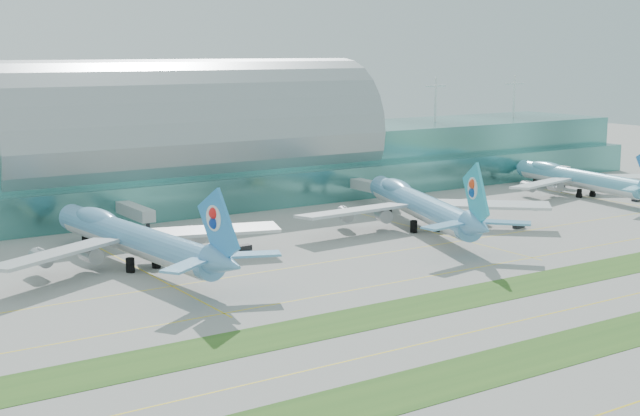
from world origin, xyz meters
TOP-DOWN VIEW (x-y plane):
  - ground at (0.00, 0.00)m, footprint 700.00×700.00m
  - terminal at (0.01, 128.79)m, footprint 340.00×69.10m
  - grass_strip_near at (0.00, -28.00)m, footprint 420.00×12.00m
  - grass_strip_far at (0.00, 2.00)m, footprint 420.00×12.00m
  - taxiline_b at (0.00, -14.00)m, footprint 420.00×0.35m
  - taxiline_c at (0.00, 18.00)m, footprint 420.00×0.35m
  - taxiline_d at (0.00, 40.00)m, footprint 420.00×0.35m
  - airliner_b at (-44.92, 59.88)m, footprint 67.51×77.00m
  - airliner_c at (32.55, 57.53)m, footprint 65.31×75.94m
  - airliner_d at (109.47, 71.09)m, footprint 59.61×68.23m
  - gse_c at (-32.63, 46.99)m, footprint 2.95×1.62m
  - gse_d at (-18.13, 59.79)m, footprint 3.85×2.18m
  - gse_e at (36.59, 54.77)m, footprint 3.71×2.42m
  - gse_f at (54.75, 43.66)m, footprint 3.72×2.62m
  - gse_g at (116.05, 53.27)m, footprint 3.68×2.30m

SIDE VIEW (x-z plane):
  - ground at x=0.00m, z-range 0.00..0.00m
  - taxiline_b at x=0.00m, z-range 0.00..0.01m
  - taxiline_c at x=0.00m, z-range 0.00..0.01m
  - taxiline_d at x=0.00m, z-range 0.00..0.01m
  - grass_strip_near at x=0.00m, z-range 0.00..0.08m
  - grass_strip_far at x=0.00m, z-range 0.00..0.08m
  - gse_d at x=-18.13m, z-range 0.00..1.35m
  - gse_e at x=36.59m, z-range 0.00..1.39m
  - gse_c at x=-32.63m, z-range 0.00..1.39m
  - gse_g at x=116.05m, z-range 0.00..1.50m
  - gse_f at x=54.75m, z-range 0.00..1.59m
  - airliner_d at x=109.47m, z-range -3.60..15.21m
  - airliner_b at x=-44.92m, z-range -4.06..17.13m
  - airliner_c at x=32.55m, z-range -4.13..17.44m
  - terminal at x=0.01m, z-range -3.77..32.23m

